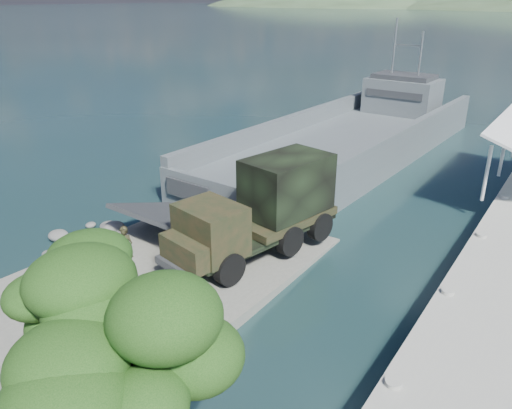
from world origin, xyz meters
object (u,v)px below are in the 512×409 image
(overhang_tree, at_px, (83,325))
(landing_craft, at_px, (347,147))
(soldier, at_px, (126,256))
(military_truck, at_px, (263,208))

(overhang_tree, bearing_deg, landing_craft, 102.69)
(soldier, bearing_deg, military_truck, 39.14)
(soldier, distance_m, overhang_tree, 10.07)
(landing_craft, distance_m, military_truck, 17.94)
(military_truck, xyz_separation_m, soldier, (-3.42, -5.55, -1.13))
(landing_craft, distance_m, overhang_tree, 30.91)
(landing_craft, height_order, soldier, landing_craft)
(military_truck, xyz_separation_m, overhang_tree, (3.15, -12.42, 2.18))
(landing_craft, bearing_deg, military_truck, -75.87)
(military_truck, height_order, soldier, military_truck)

